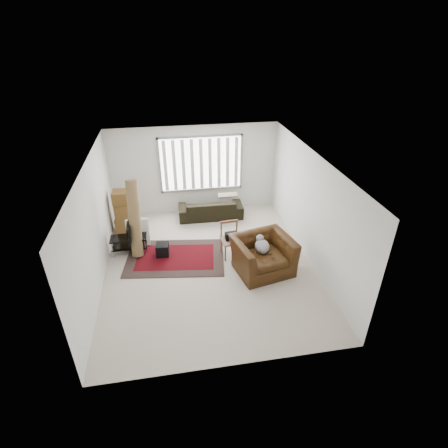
% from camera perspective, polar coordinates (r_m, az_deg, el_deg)
% --- Properties ---
extents(room, '(6.00, 6.02, 2.71)m').
position_cam_1_polar(room, '(8.29, -3.02, 5.32)').
color(room, beige).
rests_on(room, ground).
extents(persian_rug, '(2.66, 1.96, 0.02)m').
position_cam_1_polar(persian_rug, '(9.06, -7.92, -5.41)').
color(persian_rug, black).
rests_on(persian_rug, ground).
extents(tv_stand, '(0.91, 0.41, 0.46)m').
position_cam_1_polar(tv_stand, '(9.34, -15.27, -2.74)').
color(tv_stand, black).
rests_on(tv_stand, ground).
extents(tv, '(0.10, 0.74, 0.42)m').
position_cam_1_polar(tv, '(9.17, -15.54, -0.96)').
color(tv, black).
rests_on(tv, tv_stand).
extents(subwoofer, '(0.34, 0.34, 0.32)m').
position_cam_1_polar(subwoofer, '(9.11, -10.00, -4.11)').
color(subwoofer, black).
rests_on(subwoofer, persian_rug).
extents(moving_boxes, '(0.53, 0.49, 1.25)m').
position_cam_1_polar(moving_boxes, '(10.19, -16.06, 1.68)').
color(moving_boxes, brown).
rests_on(moving_boxes, ground).
extents(white_flatpack, '(0.60, 0.25, 0.76)m').
position_cam_1_polar(white_flatpack, '(9.56, -13.87, -1.39)').
color(white_flatpack, silver).
rests_on(white_flatpack, ground).
extents(rolled_rug, '(0.35, 0.80, 1.95)m').
position_cam_1_polar(rolled_rug, '(8.99, -14.40, 0.84)').
color(rolled_rug, brown).
rests_on(rolled_rug, ground).
extents(sofa, '(1.96, 0.89, 0.75)m').
position_cam_1_polar(sofa, '(10.67, -2.22, 2.98)').
color(sofa, black).
rests_on(sofa, ground).
extents(side_chair, '(0.53, 0.53, 0.91)m').
position_cam_1_polar(side_chair, '(8.82, 1.15, -2.33)').
color(side_chair, '#866D57').
rests_on(side_chair, ground).
extents(armchair, '(1.55, 1.42, 0.99)m').
position_cam_1_polar(armchair, '(8.34, 6.37, -4.67)').
color(armchair, '#3B210C').
rests_on(armchair, ground).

